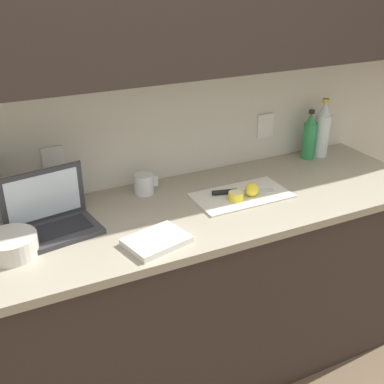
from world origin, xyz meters
The scene contains 13 objects.
ground_plane centered at (0.00, 0.00, 0.00)m, with size 12.00×12.00×0.00m, color brown.
wall_back centered at (0.00, 0.25, 1.56)m, with size 5.20×0.38×2.60m.
counter_unit centered at (-0.02, 0.00, 0.46)m, with size 2.54×0.65×0.90m.
laptop centered at (-0.38, 0.07, 0.95)m, with size 0.35×0.26×0.23m.
cutting_board centered at (0.42, 0.00, 0.90)m, with size 0.42×0.23×0.01m, color silver.
knife centered at (0.39, 0.03, 0.91)m, with size 0.28×0.10×0.02m.
lemon_half_cut centered at (0.37, -0.03, 0.92)m, with size 0.07×0.07×0.03m.
lemon_whole_beside centered at (0.45, -0.03, 0.93)m, with size 0.06×0.06×0.06m.
bottle_green_soda centered at (0.96, 0.24, 1.01)m, with size 0.07×0.07×0.26m.
bottle_oil_tall centered at (1.04, 0.24, 1.04)m, with size 0.08×0.08×0.30m.
measuring_cup centered at (0.05, 0.22, 0.94)m, with size 0.11×0.09×0.09m.
bowl_white centered at (-0.54, -0.04, 0.93)m, with size 0.19×0.19×0.07m.
dish_towel centered at (-0.06, -0.20, 0.91)m, with size 0.22×0.16×0.02m, color silver.
Camera 1 is at (-0.60, -1.59, 1.83)m, focal length 45.00 mm.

